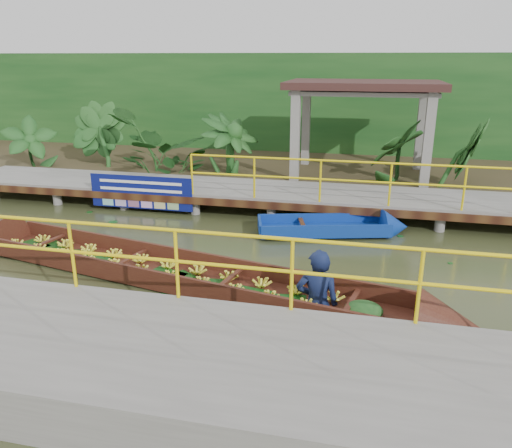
# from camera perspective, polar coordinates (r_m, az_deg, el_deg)

# --- Properties ---
(ground) EXTENTS (80.00, 80.00, 0.00)m
(ground) POSITION_cam_1_polar(r_m,az_deg,el_deg) (10.29, -6.67, -3.59)
(ground) COLOR #30371B
(ground) RESTS_ON ground
(land_strip) EXTENTS (30.00, 8.00, 0.45)m
(land_strip) POSITION_cam_1_polar(r_m,az_deg,el_deg) (17.18, 1.59, 6.34)
(land_strip) COLOR #352E1A
(land_strip) RESTS_ON ground
(far_dock) EXTENTS (16.00, 2.06, 1.66)m
(far_dock) POSITION_cam_1_polar(r_m,az_deg,el_deg) (13.25, -1.79, 3.76)
(far_dock) COLOR slate
(far_dock) RESTS_ON ground
(near_dock) EXTENTS (18.00, 2.40, 1.73)m
(near_dock) POSITION_cam_1_polar(r_m,az_deg,el_deg) (6.37, -10.83, -15.79)
(near_dock) COLOR slate
(near_dock) RESTS_ON ground
(pavilion) EXTENTS (4.40, 3.00, 3.00)m
(pavilion) POSITION_cam_1_polar(r_m,az_deg,el_deg) (15.30, 12.19, 14.25)
(pavilion) COLOR slate
(pavilion) RESTS_ON ground
(foliage_backdrop) EXTENTS (30.00, 0.80, 4.00)m
(foliage_backdrop) POSITION_cam_1_polar(r_m,az_deg,el_deg) (19.34, 3.13, 13.01)
(foliage_backdrop) COLOR #144117
(foliage_backdrop) RESTS_ON ground
(vendor_boat) EXTENTS (10.52, 3.19, 2.35)m
(vendor_boat) POSITION_cam_1_polar(r_m,az_deg,el_deg) (8.93, -7.06, -5.34)
(vendor_boat) COLOR #38140F
(vendor_boat) RESTS_ON ground
(moored_blue_boat) EXTENTS (3.53, 1.73, 0.82)m
(moored_blue_boat) POSITION_cam_1_polar(r_m,az_deg,el_deg) (11.66, 11.69, -0.42)
(moored_blue_boat) COLOR navy
(moored_blue_boat) RESTS_ON ground
(blue_banner) EXTENTS (2.78, 0.04, 0.87)m
(blue_banner) POSITION_cam_1_polar(r_m,az_deg,el_deg) (13.18, -13.01, 3.57)
(blue_banner) COLOR navy
(blue_banner) RESTS_ON ground
(tropical_plants) EXTENTS (14.49, 1.49, 1.86)m
(tropical_plants) POSITION_cam_1_polar(r_m,az_deg,el_deg) (15.14, -4.41, 9.08)
(tropical_plants) COLOR #144117
(tropical_plants) RESTS_ON ground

